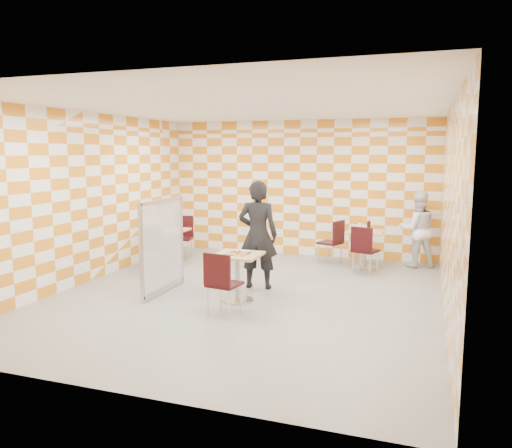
{
  "coord_description": "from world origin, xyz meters",
  "views": [
    {
      "loc": [
        2.69,
        -7.34,
        2.3
      ],
      "look_at": [
        0.1,
        0.2,
        1.15
      ],
      "focal_mm": 35.0,
      "sensor_mm": 36.0,
      "label": 1
    }
  ],
  "objects_px": {
    "chair_empty_near": "(155,245)",
    "man_dark": "(258,235)",
    "sport_bottle": "(360,226)",
    "chair_empty_far": "(183,234)",
    "soda_bottle": "(369,226)",
    "chair_main_front": "(221,279)",
    "partition": "(163,245)",
    "main_table": "(237,269)",
    "chair_second_side": "(334,239)",
    "second_table": "(364,243)",
    "man_white": "(418,229)",
    "empty_table": "(169,241)",
    "chair_second_front": "(364,247)"
  },
  "relations": [
    {
      "from": "chair_second_side",
      "to": "partition",
      "type": "height_order",
      "value": "partition"
    },
    {
      "from": "man_dark",
      "to": "soda_bottle",
      "type": "xyz_separation_m",
      "value": [
        1.61,
        2.09,
        -0.07
      ]
    },
    {
      "from": "empty_table",
      "to": "chair_second_front",
      "type": "distance_m",
      "value": 3.89
    },
    {
      "from": "second_table",
      "to": "soda_bottle",
      "type": "distance_m",
      "value": 0.35
    },
    {
      "from": "chair_second_front",
      "to": "man_dark",
      "type": "relative_size",
      "value": 0.5
    },
    {
      "from": "man_dark",
      "to": "man_white",
      "type": "xyz_separation_m",
      "value": [
        2.53,
        2.53,
        -0.15
      ]
    },
    {
      "from": "chair_empty_near",
      "to": "man_dark",
      "type": "xyz_separation_m",
      "value": [
        2.21,
        -0.39,
        0.37
      ]
    },
    {
      "from": "partition",
      "to": "man_dark",
      "type": "distance_m",
      "value": 1.59
    },
    {
      "from": "man_dark",
      "to": "soda_bottle",
      "type": "bearing_deg",
      "value": -134.67
    },
    {
      "from": "empty_table",
      "to": "man_dark",
      "type": "xyz_separation_m",
      "value": [
        2.26,
        -1.01,
        0.41
      ]
    },
    {
      "from": "chair_second_side",
      "to": "soda_bottle",
      "type": "bearing_deg",
      "value": -6.63
    },
    {
      "from": "chair_empty_near",
      "to": "soda_bottle",
      "type": "distance_m",
      "value": 4.2
    },
    {
      "from": "chair_main_front",
      "to": "man_dark",
      "type": "xyz_separation_m",
      "value": [
        -0.01,
        1.63,
        0.37
      ]
    },
    {
      "from": "second_table",
      "to": "chair_second_side",
      "type": "xyz_separation_m",
      "value": [
        -0.63,
        0.09,
        0.04
      ]
    },
    {
      "from": "chair_main_front",
      "to": "soda_bottle",
      "type": "xyz_separation_m",
      "value": [
        1.6,
        3.72,
        0.31
      ]
    },
    {
      "from": "sport_bottle",
      "to": "chair_empty_far",
      "type": "bearing_deg",
      "value": -174.08
    },
    {
      "from": "chair_main_front",
      "to": "man_dark",
      "type": "bearing_deg",
      "value": 90.27
    },
    {
      "from": "chair_empty_far",
      "to": "soda_bottle",
      "type": "distance_m",
      "value": 3.96
    },
    {
      "from": "chair_second_side",
      "to": "chair_empty_near",
      "type": "height_order",
      "value": "same"
    },
    {
      "from": "chair_second_side",
      "to": "partition",
      "type": "bearing_deg",
      "value": -127.93
    },
    {
      "from": "chair_main_front",
      "to": "second_table",
      "type": "bearing_deg",
      "value": 67.58
    },
    {
      "from": "chair_empty_near",
      "to": "chair_empty_far",
      "type": "xyz_separation_m",
      "value": [
        -0.11,
        1.37,
        0.0
      ]
    },
    {
      "from": "empty_table",
      "to": "chair_second_side",
      "type": "height_order",
      "value": "chair_second_side"
    },
    {
      "from": "empty_table",
      "to": "chair_second_side",
      "type": "bearing_deg",
      "value": 20.13
    },
    {
      "from": "chair_main_front",
      "to": "man_dark",
      "type": "relative_size",
      "value": 0.5
    },
    {
      "from": "second_table",
      "to": "chair_second_front",
      "type": "xyz_separation_m",
      "value": [
        0.05,
        -0.59,
        0.04
      ]
    },
    {
      "from": "chair_second_side",
      "to": "chair_empty_near",
      "type": "distance_m",
      "value": 3.6
    },
    {
      "from": "chair_empty_near",
      "to": "man_white",
      "type": "distance_m",
      "value": 5.21
    },
    {
      "from": "man_dark",
      "to": "chair_empty_far",
      "type": "bearing_deg",
      "value": -44.15
    },
    {
      "from": "empty_table",
      "to": "chair_second_front",
      "type": "bearing_deg",
      "value": 7.2
    },
    {
      "from": "second_table",
      "to": "man_white",
      "type": "bearing_deg",
      "value": 24.01
    },
    {
      "from": "main_table",
      "to": "empty_table",
      "type": "relative_size",
      "value": 1.0
    },
    {
      "from": "sport_bottle",
      "to": "main_table",
      "type": "bearing_deg",
      "value": -116.33
    },
    {
      "from": "second_table",
      "to": "sport_bottle",
      "type": "distance_m",
      "value": 0.35
    },
    {
      "from": "empty_table",
      "to": "man_white",
      "type": "xyz_separation_m",
      "value": [
        4.79,
        1.52,
        0.26
      ]
    },
    {
      "from": "man_white",
      "to": "chair_empty_near",
      "type": "bearing_deg",
      "value": 7.05
    },
    {
      "from": "second_table",
      "to": "main_table",
      "type": "bearing_deg",
      "value": -118.51
    },
    {
      "from": "chair_empty_far",
      "to": "sport_bottle",
      "type": "distance_m",
      "value": 3.79
    },
    {
      "from": "chair_empty_far",
      "to": "man_white",
      "type": "height_order",
      "value": "man_white"
    },
    {
      "from": "chair_second_front",
      "to": "sport_bottle",
      "type": "height_order",
      "value": "sport_bottle"
    },
    {
      "from": "soda_bottle",
      "to": "chair_empty_far",
      "type": "bearing_deg",
      "value": -175.23
    },
    {
      "from": "man_dark",
      "to": "chair_empty_near",
      "type": "bearing_deg",
      "value": -17.01
    },
    {
      "from": "sport_bottle",
      "to": "soda_bottle",
      "type": "bearing_deg",
      "value": -18.24
    },
    {
      "from": "chair_second_front",
      "to": "chair_empty_near",
      "type": "bearing_deg",
      "value": -163.81
    },
    {
      "from": "chair_empty_near",
      "to": "man_white",
      "type": "height_order",
      "value": "man_white"
    },
    {
      "from": "empty_table",
      "to": "chair_second_front",
      "type": "relative_size",
      "value": 0.81
    },
    {
      "from": "chair_main_front",
      "to": "chair_second_side",
      "type": "height_order",
      "value": "same"
    },
    {
      "from": "chair_empty_far",
      "to": "man_white",
      "type": "bearing_deg",
      "value": 8.96
    },
    {
      "from": "chair_main_front",
      "to": "chair_empty_far",
      "type": "height_order",
      "value": "same"
    },
    {
      "from": "empty_table",
      "to": "sport_bottle",
      "type": "distance_m",
      "value": 3.88
    }
  ]
}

